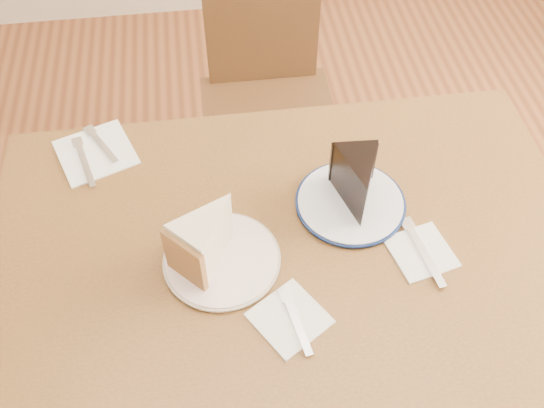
# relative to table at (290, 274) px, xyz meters

# --- Properties ---
(ground) EXTENTS (4.00, 4.00, 0.00)m
(ground) POSITION_rel_table_xyz_m (0.00, 0.00, -0.65)
(ground) COLOR #542A16
(ground) RESTS_ON ground
(table) EXTENTS (1.20, 0.80, 0.75)m
(table) POSITION_rel_table_xyz_m (0.00, 0.00, 0.00)
(table) COLOR #492D14
(table) RESTS_ON ground
(chair_far) EXTENTS (0.41, 0.41, 0.83)m
(chair_far) POSITION_rel_table_xyz_m (0.05, 0.75, -0.19)
(chair_far) COLOR #372010
(chair_far) RESTS_ON ground
(plate_cream) EXTENTS (0.22, 0.22, 0.01)m
(plate_cream) POSITION_rel_table_xyz_m (-0.14, -0.02, 0.10)
(plate_cream) COLOR white
(plate_cream) RESTS_ON table
(plate_navy) EXTENTS (0.22, 0.22, 0.01)m
(plate_navy) POSITION_rel_table_xyz_m (0.14, 0.09, 0.10)
(plate_navy) COLOR white
(plate_navy) RESTS_ON table
(carrot_cake) EXTENTS (0.16, 0.16, 0.11)m
(carrot_cake) POSITION_rel_table_xyz_m (-0.16, -0.00, 0.16)
(carrot_cake) COLOR beige
(carrot_cake) RESTS_ON plate_cream
(chocolate_cake) EXTENTS (0.10, 0.13, 0.10)m
(chocolate_cake) POSITION_rel_table_xyz_m (0.15, 0.09, 0.16)
(chocolate_cake) COLOR black
(chocolate_cake) RESTS_ON plate_navy
(napkin_cream) EXTENTS (0.16, 0.16, 0.00)m
(napkin_cream) POSITION_rel_table_xyz_m (-0.03, -0.16, 0.10)
(napkin_cream) COLOR white
(napkin_cream) RESTS_ON table
(napkin_navy) EXTENTS (0.14, 0.14, 0.00)m
(napkin_navy) POSITION_rel_table_xyz_m (0.25, -0.05, 0.10)
(napkin_navy) COLOR white
(napkin_navy) RESTS_ON table
(napkin_spare) EXTENTS (0.20, 0.20, 0.00)m
(napkin_spare) POSITION_rel_table_xyz_m (-0.40, 0.31, 0.10)
(napkin_spare) COLOR white
(napkin_spare) RESTS_ON table
(fork_cream) EXTENTS (0.04, 0.14, 0.00)m
(fork_cream) POSITION_rel_table_xyz_m (-0.02, -0.17, 0.10)
(fork_cream) COLOR silver
(fork_cream) RESTS_ON napkin_cream
(knife_navy) EXTENTS (0.04, 0.17, 0.00)m
(knife_navy) POSITION_rel_table_xyz_m (0.26, -0.05, 0.10)
(knife_navy) COLOR silver
(knife_navy) RESTS_ON napkin_navy
(fork_spare) EXTENTS (0.08, 0.13, 0.00)m
(fork_spare) POSITION_rel_table_xyz_m (-0.38, 0.33, 0.10)
(fork_spare) COLOR silver
(fork_spare) RESTS_ON napkin_spare
(knife_spare) EXTENTS (0.06, 0.16, 0.00)m
(knife_spare) POSITION_rel_table_xyz_m (-0.42, 0.28, 0.10)
(knife_spare) COLOR white
(knife_spare) RESTS_ON napkin_spare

